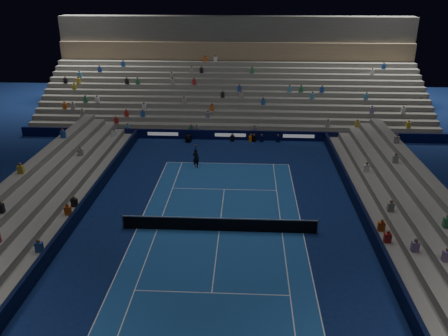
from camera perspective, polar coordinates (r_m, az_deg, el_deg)
ground at (r=29.96m, az=-0.61°, el=-7.96°), size 90.00×90.00×0.00m
court_surface at (r=29.96m, az=-0.61°, el=-7.95°), size 10.97×23.77×0.01m
sponsor_barrier_far at (r=46.67m, az=0.81°, el=4.19°), size 44.00×0.25×1.00m
sponsor_barrier_east at (r=30.73m, az=17.91°, el=-7.25°), size 0.25×37.00×1.00m
sponsor_barrier_west at (r=31.76m, az=-18.47°, el=-6.31°), size 0.25×37.00×1.00m
grandstand_main at (r=54.97m, az=1.21°, el=10.13°), size 44.00×15.20×11.20m
grandstand_east at (r=31.62m, az=24.11°, el=-6.47°), size 5.00×37.00×2.50m
grandstand_west at (r=32.98m, az=-24.20°, el=-5.28°), size 5.00×37.00×2.50m
tennis_net at (r=29.71m, az=-0.61°, el=-7.12°), size 12.90×0.10×1.10m
tennis_player at (r=39.60m, az=-3.57°, el=1.26°), size 0.73×0.61×1.71m
broadcast_camera at (r=46.20m, az=-4.51°, el=3.72°), size 0.65×1.04×0.68m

